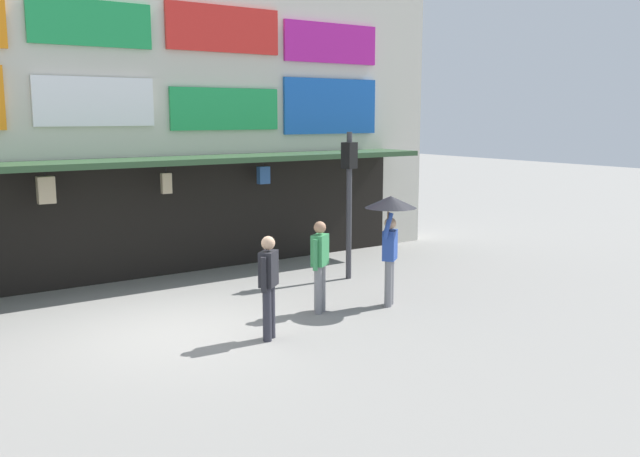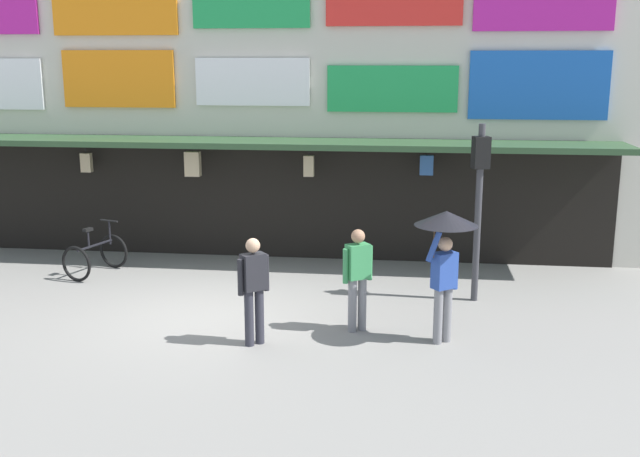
# 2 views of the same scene
# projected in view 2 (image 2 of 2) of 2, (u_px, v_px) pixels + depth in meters

# --- Properties ---
(ground_plane) EXTENTS (80.00, 80.00, 0.00)m
(ground_plane) POSITION_uv_depth(u_px,v_px,m) (208.00, 315.00, 12.73)
(ground_plane) COLOR gray
(shopfront) EXTENTS (18.00, 2.60, 8.00)m
(shopfront) POSITION_uv_depth(u_px,v_px,m) (258.00, 75.00, 16.27)
(shopfront) COLOR beige
(shopfront) RESTS_ON ground
(traffic_light_far) EXTENTS (0.33, 0.35, 3.20)m
(traffic_light_far) POSITION_uv_depth(u_px,v_px,m) (479.00, 184.00, 13.07)
(traffic_light_far) COLOR #38383D
(traffic_light_far) RESTS_ON ground
(bicycle_parked) EXTENTS (1.04, 1.33, 1.05)m
(bicycle_parked) POSITION_uv_depth(u_px,v_px,m) (96.00, 256.00, 15.08)
(bicycle_parked) COLOR black
(bicycle_parked) RESTS_ON ground
(pedestrian_in_white) EXTENTS (0.46, 0.38, 1.68)m
(pedestrian_in_white) POSITION_uv_depth(u_px,v_px,m) (358.00, 274.00, 11.81)
(pedestrian_in_white) COLOR gray
(pedestrian_in_white) RESTS_ON ground
(pedestrian_with_umbrella) EXTENTS (0.96, 0.96, 2.08)m
(pedestrian_with_umbrella) POSITION_uv_depth(u_px,v_px,m) (446.00, 239.00, 11.16)
(pedestrian_with_umbrella) COLOR gray
(pedestrian_with_umbrella) RESTS_ON ground
(pedestrian_in_blue) EXTENTS (0.43, 0.40, 1.68)m
(pedestrian_in_blue) POSITION_uv_depth(u_px,v_px,m) (254.00, 285.00, 11.23)
(pedestrian_in_blue) COLOR #2D2D38
(pedestrian_in_blue) RESTS_ON ground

